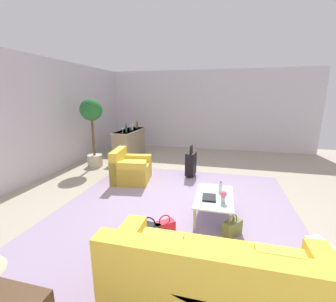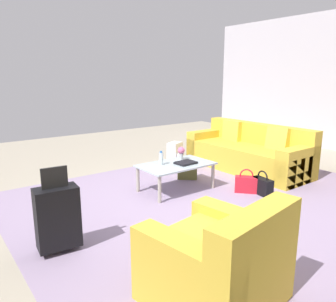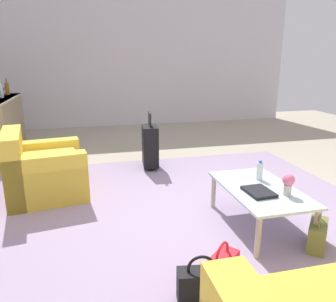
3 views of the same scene
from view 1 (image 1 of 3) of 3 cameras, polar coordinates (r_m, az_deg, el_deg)
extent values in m
plane|color=#A89E89|center=(4.66, 5.32, -13.14)|extent=(12.00, 12.00, 0.00)
cube|color=silver|center=(6.23, -34.62, 6.24)|extent=(10.24, 0.12, 3.10)
cube|color=silver|center=(9.21, 10.40, 10.09)|extent=(0.12, 8.00, 3.10)
cube|color=#9984A3|center=(4.17, 1.18, -16.47)|extent=(5.20, 4.40, 0.01)
cube|color=gold|center=(2.76, 11.99, -29.56)|extent=(0.89, 2.30, 0.45)
cube|color=gold|center=(2.39, 11.88, -31.76)|extent=(0.22, 2.30, 0.82)
cube|color=gold|center=(2.89, -11.00, -25.21)|extent=(0.89, 0.24, 0.59)
cube|color=gold|center=(2.90, 35.61, -27.71)|extent=(0.89, 0.24, 0.59)
cube|color=yellow|center=(2.41, -1.17, -23.91)|extent=(0.18, 0.40, 0.41)
cube|color=yellow|center=(2.42, 25.99, -25.38)|extent=(0.14, 0.40, 0.41)
cube|color=gold|center=(5.79, -9.14, -5.42)|extent=(1.01, 0.99, 0.44)
cube|color=gold|center=(5.82, -12.41, -3.52)|extent=(0.91, 0.33, 0.81)
cube|color=gold|center=(6.08, -8.36, -3.65)|extent=(0.32, 0.89, 0.60)
cube|color=gold|center=(5.45, -10.08, -5.80)|extent=(0.32, 0.89, 0.60)
cube|color=yellow|center=(5.70, -8.75, -2.97)|extent=(0.73, 0.70, 0.08)
cube|color=silver|center=(4.09, 11.64, -11.25)|extent=(1.09, 0.65, 0.02)
cylinder|color=#ADA899|center=(3.76, 6.77, -16.91)|extent=(0.05, 0.05, 0.38)
cylinder|color=#ADA899|center=(4.64, 8.36, -10.74)|extent=(0.05, 0.05, 0.38)
cylinder|color=#ADA899|center=(3.75, 15.50, -17.47)|extent=(0.05, 0.05, 0.38)
cylinder|color=#ADA899|center=(4.63, 15.25, -11.16)|extent=(0.05, 0.05, 0.38)
cylinder|color=silver|center=(4.24, 13.20, -8.95)|extent=(0.06, 0.06, 0.18)
cylinder|color=#2D6BBC|center=(4.20, 13.27, -7.67)|extent=(0.04, 0.04, 0.02)
cube|color=black|center=(3.98, 10.40, -11.54)|extent=(0.30, 0.24, 0.03)
cylinder|color=#B2B7BC|center=(3.87, 13.80, -11.91)|extent=(0.07, 0.07, 0.10)
sphere|color=#DB6693|center=(3.83, 13.89, -10.56)|extent=(0.11, 0.11, 0.11)
cube|color=#937F60|center=(8.06, -9.71, 1.91)|extent=(1.62, 0.55, 0.95)
cube|color=#ADA899|center=(7.98, -9.84, 5.16)|extent=(1.66, 0.59, 0.03)
cylinder|color=silver|center=(7.46, -11.50, 4.64)|extent=(0.07, 0.07, 0.01)
cylinder|color=silver|center=(7.45, -11.52, 4.96)|extent=(0.01, 0.01, 0.08)
sphere|color=silver|center=(7.44, -11.54, 5.50)|extent=(0.08, 0.08, 0.08)
cylinder|color=silver|center=(7.96, -9.58, 5.28)|extent=(0.07, 0.07, 0.01)
cylinder|color=silver|center=(7.95, -9.59, 5.59)|extent=(0.01, 0.01, 0.08)
sphere|color=silver|center=(7.94, -9.61, 6.09)|extent=(0.08, 0.08, 0.08)
cylinder|color=silver|center=(8.48, -8.14, 5.85)|extent=(0.07, 0.07, 0.01)
cylinder|color=silver|center=(8.47, -8.15, 6.14)|extent=(0.01, 0.01, 0.08)
sphere|color=silver|center=(8.47, -8.16, 6.61)|extent=(0.08, 0.08, 0.08)
cylinder|color=#194C23|center=(7.48, -10.57, 5.53)|extent=(0.07, 0.07, 0.22)
cylinder|color=#194C23|center=(7.46, -10.62, 6.67)|extent=(0.03, 0.03, 0.08)
cylinder|color=silver|center=(7.93, -9.10, 6.05)|extent=(0.07, 0.07, 0.22)
cylinder|color=silver|center=(7.91, -9.14, 7.12)|extent=(0.03, 0.03, 0.08)
cylinder|color=brown|center=(8.36, -7.83, 6.49)|extent=(0.07, 0.07, 0.22)
cylinder|color=brown|center=(8.35, -7.86, 7.51)|extent=(0.03, 0.03, 0.08)
cube|color=black|center=(6.03, 5.83, -3.22)|extent=(0.42, 0.26, 0.60)
cube|color=black|center=(5.93, 5.92, 0.48)|extent=(0.24, 0.05, 0.20)
cylinder|color=black|center=(6.01, 5.43, -6.56)|extent=(0.02, 0.05, 0.05)
cylinder|color=black|center=(6.26, 6.06, -5.71)|extent=(0.02, 0.05, 0.05)
cube|color=red|center=(3.65, -0.88, -19.16)|extent=(0.32, 0.33, 0.24)
torus|color=red|center=(3.58, -0.89, -17.28)|extent=(0.14, 0.16, 0.20)
cube|color=olive|center=(3.80, 15.98, -18.32)|extent=(0.33, 0.32, 0.24)
torus|color=olive|center=(3.73, 16.12, -16.49)|extent=(0.16, 0.15, 0.20)
cube|color=black|center=(3.61, -4.58, -19.65)|extent=(0.19, 0.34, 0.24)
torus|color=black|center=(3.53, -4.62, -17.76)|extent=(0.05, 0.20, 0.20)
cube|color=white|center=(3.53, 33.83, -21.44)|extent=(0.35, 0.30, 0.40)
cube|color=white|center=(3.51, 32.08, -23.07)|extent=(0.22, 0.14, 0.18)
cylinder|color=#BCB299|center=(7.29, -18.02, -2.29)|extent=(0.44, 0.44, 0.35)
cylinder|color=brown|center=(7.13, -18.44, 3.20)|extent=(0.07, 0.07, 1.07)
sphere|color=#23662D|center=(7.04, -18.96, 9.88)|extent=(0.64, 0.64, 0.64)
camera|label=2|loc=(7.62, -15.78, 9.96)|focal=35.00mm
camera|label=3|loc=(2.03, -41.53, -3.96)|focal=35.00mm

